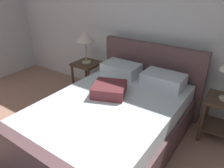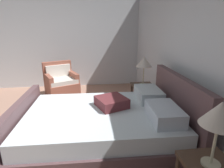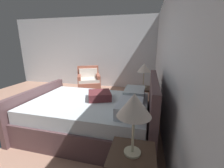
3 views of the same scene
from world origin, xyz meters
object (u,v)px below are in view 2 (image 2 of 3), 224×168
object	(u,v)px
bed	(105,127)
armchair	(61,84)
table_lamp_right	(220,115)
table_lamp_left	(144,62)
nightstand_left	(142,94)

from	to	relation	value
bed	armchair	size ratio (longest dim) A/B	2.44
bed	table_lamp_right	xyz separation A→B (m)	(1.14, 0.83, 0.73)
table_lamp_left	armchair	world-z (taller)	table_lamp_left
table_lamp_left	armchair	distance (m)	2.23
bed	armchair	distance (m)	2.39
table_lamp_right	armchair	size ratio (longest dim) A/B	0.62
table_lamp_right	bed	bearing A→B (deg)	-143.87
table_lamp_right	nightstand_left	xyz separation A→B (m)	(-2.29, 0.05, -0.67)
bed	nightstand_left	distance (m)	1.45
nightstand_left	table_lamp_left	bearing A→B (deg)	135.00
bed	table_lamp_right	bearing A→B (deg)	36.13
table_lamp_right	nightstand_left	size ratio (longest dim) A/B	0.99
table_lamp_right	table_lamp_left	world-z (taller)	table_lamp_right
nightstand_left	armchair	size ratio (longest dim) A/B	0.62
table_lamp_right	nightstand_left	world-z (taller)	table_lamp_right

